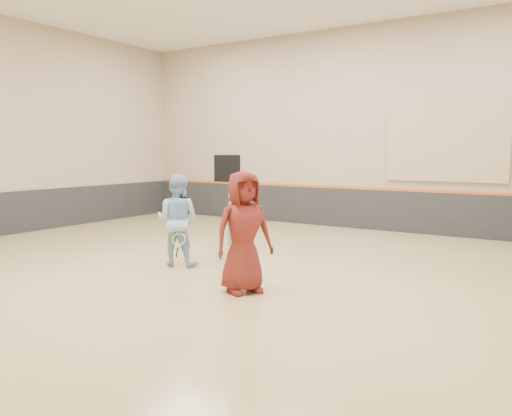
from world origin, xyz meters
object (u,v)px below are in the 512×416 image
Objects in this scene: girl at (233,222)px; spare_racket at (176,242)px; young_man at (244,232)px; instructor at (177,220)px.

girl reaches higher than spare_racket.
young_man reaches higher than girl.
spare_racket is at bearing 87.66° from young_man.
instructor reaches higher than girl.
spare_racket is at bearing -63.68° from instructor.
spare_racket is (-2.07, 0.50, -0.73)m from girl.
young_man is at bearing 23.55° from girl.
young_man is (1.73, -2.15, 0.23)m from girl.
instructor is 2.41m from young_man.
instructor reaches higher than spare_racket.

